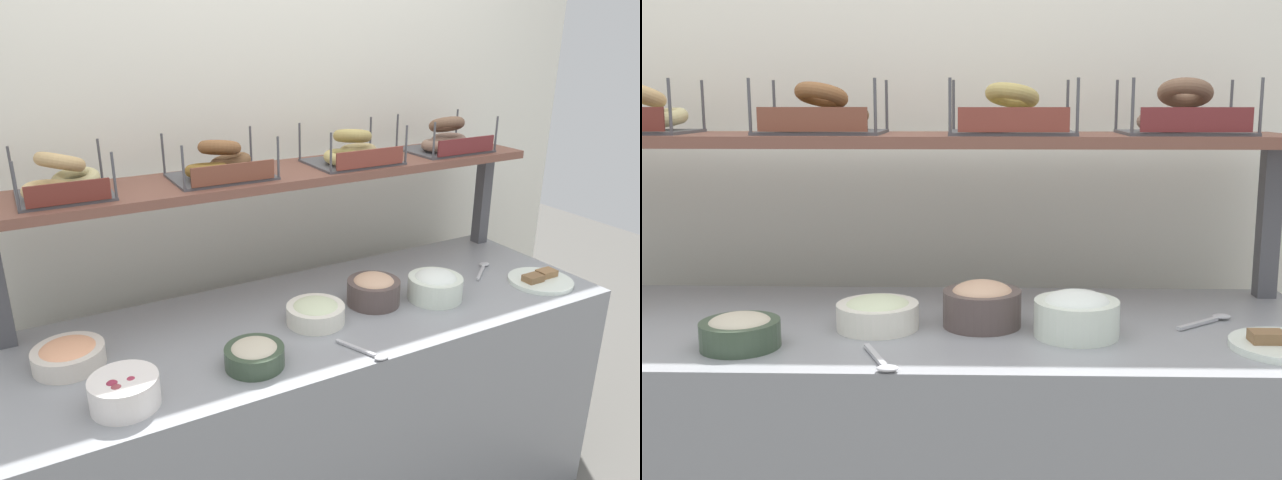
# 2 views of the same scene
# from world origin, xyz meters

# --- Properties ---
(back_wall) EXTENTS (3.19, 0.06, 2.40)m
(back_wall) POSITION_xyz_m (0.00, 0.55, 1.20)
(back_wall) COLOR white
(back_wall) RESTS_ON ground_plane
(shelf_riser_right) EXTENTS (0.05, 0.05, 0.40)m
(shelf_riser_right) POSITION_xyz_m (0.93, 0.27, 1.05)
(shelf_riser_right) COLOR #4C4C51
(shelf_riser_right) RESTS_ON deli_counter
(upper_shelf) EXTENTS (1.95, 0.32, 0.03)m
(upper_shelf) POSITION_xyz_m (0.00, 0.27, 1.26)
(upper_shelf) COLOR brown
(upper_shelf) RESTS_ON shelf_riser_left
(bowl_cream_cheese) EXTENTS (0.19, 0.19, 0.10)m
(bowl_cream_cheese) POSITION_xyz_m (0.39, -0.09, 0.90)
(bowl_cream_cheese) COLOR white
(bowl_cream_cheese) RESTS_ON deli_counter
(bowl_hummus) EXTENTS (0.18, 0.18, 0.11)m
(bowl_hummus) POSITION_xyz_m (0.18, -0.02, 0.90)
(bowl_hummus) COLOR #534542
(bowl_hummus) RESTS_ON deli_counter
(bowl_tuna_salad) EXTENTS (0.17, 0.17, 0.07)m
(bowl_tuna_salad) POSITION_xyz_m (-0.33, -0.19, 0.89)
(bowl_tuna_salad) COLOR #384936
(bowl_tuna_salad) RESTS_ON deli_counter
(bowl_scallion_spread) EXTENTS (0.19, 0.19, 0.08)m
(bowl_scallion_spread) POSITION_xyz_m (-0.06, -0.05, 0.89)
(bowl_scallion_spread) COLOR white
(bowl_scallion_spread) RESTS_ON deli_counter
(serving_spoon_near_plate) EXTENTS (0.15, 0.12, 0.01)m
(serving_spoon_near_plate) POSITION_xyz_m (0.72, 0.02, 0.86)
(serving_spoon_near_plate) COLOR #B7B7BC
(serving_spoon_near_plate) RESTS_ON deli_counter
(serving_spoon_by_edge) EXTENTS (0.09, 0.17, 0.01)m
(serving_spoon_by_edge) POSITION_xyz_m (-0.02, -0.30, 0.86)
(serving_spoon_by_edge) COLOR #B7B7BC
(serving_spoon_by_edge) RESTS_ON deli_counter
(bagel_basket_cinnamon_raisin) EXTENTS (0.32, 0.25, 0.14)m
(bagel_basket_cinnamon_raisin) POSITION_xyz_m (-0.24, 0.27, 1.33)
(bagel_basket_cinnamon_raisin) COLOR #4C4C51
(bagel_basket_cinnamon_raisin) RESTS_ON upper_shelf
(bagel_basket_sesame) EXTENTS (0.32, 0.26, 0.14)m
(bagel_basket_sesame) POSITION_xyz_m (0.25, 0.25, 1.32)
(bagel_basket_sesame) COLOR #4C4C51
(bagel_basket_sesame) RESTS_ON upper_shelf
(bagel_basket_poppy) EXTENTS (0.32, 0.24, 0.15)m
(bagel_basket_poppy) POSITION_xyz_m (0.69, 0.26, 1.33)
(bagel_basket_poppy) COLOR #4C4C51
(bagel_basket_poppy) RESTS_ON upper_shelf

